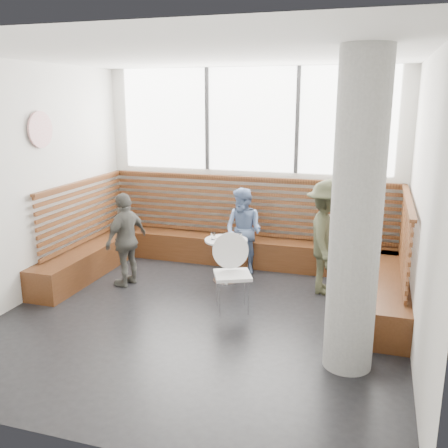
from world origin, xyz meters
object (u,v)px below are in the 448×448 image
(adult_man, at_px, (327,237))
(child_back, at_px, (243,231))
(child_left, at_px, (126,239))
(concrete_column, at_px, (356,217))
(cafe_chair, at_px, (234,266))
(cafe_table, at_px, (226,251))

(adult_man, height_order, child_back, adult_man)
(child_back, bearing_deg, child_left, -123.91)
(concrete_column, distance_m, cafe_chair, 2.11)
(cafe_chair, distance_m, adult_man, 1.46)
(concrete_column, relative_size, adult_man, 1.96)
(concrete_column, distance_m, child_left, 3.71)
(concrete_column, bearing_deg, cafe_chair, 145.84)
(cafe_chair, height_order, child_back, child_back)
(cafe_table, bearing_deg, cafe_chair, -66.94)
(cafe_table, xyz_separation_m, adult_man, (1.48, 0.02, 0.34))
(child_back, bearing_deg, adult_man, 1.68)
(cafe_table, relative_size, child_back, 0.49)
(child_left, bearing_deg, cafe_chair, 91.56)
(child_left, bearing_deg, adult_man, 114.99)
(concrete_column, xyz_separation_m, child_left, (-3.30, 1.42, -0.90))
(cafe_table, xyz_separation_m, child_left, (-1.37, -0.56, 0.22))
(concrete_column, xyz_separation_m, adult_man, (-0.45, 1.99, -0.78))
(adult_man, distance_m, child_back, 1.44)
(cafe_chair, distance_m, child_left, 1.81)
(child_back, xyz_separation_m, child_left, (-1.51, -1.05, 0.02))
(concrete_column, distance_m, child_back, 3.19)
(cafe_chair, distance_m, child_back, 1.45)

